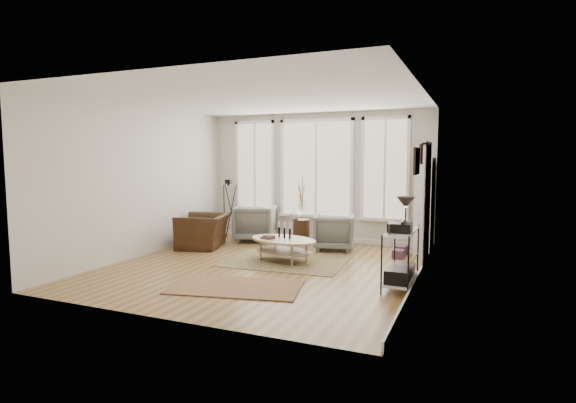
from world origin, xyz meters
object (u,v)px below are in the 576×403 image
at_px(coffee_table, 283,244).
at_px(armchair_right, 334,232).
at_px(bookcase, 425,206).
at_px(accent_chair, 203,231).
at_px(low_shelf, 401,252).
at_px(armchair_left, 256,223).
at_px(side_table, 301,211).

distance_m(coffee_table, armchair_right, 1.51).
relative_size(bookcase, accent_chair, 1.91).
distance_m(low_shelf, armchair_right, 2.79).
bearing_deg(armchair_right, accent_chair, 5.41).
distance_m(coffee_table, accent_chair, 2.14).
height_order(bookcase, accent_chair, bookcase).
xyz_separation_m(bookcase, low_shelf, (-0.06, -2.52, -0.44)).
xyz_separation_m(armchair_left, armchair_right, (1.95, -0.25, -0.04)).
xyz_separation_m(coffee_table, armchair_left, (-1.40, 1.66, 0.08)).
bearing_deg(armchair_right, coffee_table, 55.60).
relative_size(bookcase, low_shelf, 1.58).
bearing_deg(bookcase, armchair_left, -179.11).
height_order(low_shelf, side_table, side_table).
height_order(low_shelf, armchair_right, low_shelf).
xyz_separation_m(bookcase, accent_chair, (-4.37, -1.19, -0.61)).
height_order(bookcase, low_shelf, bookcase).
relative_size(coffee_table, accent_chair, 1.41).
height_order(bookcase, side_table, bookcase).
xyz_separation_m(armchair_right, accent_chair, (-2.62, -0.88, -0.02)).
relative_size(armchair_right, side_table, 0.52).
height_order(armchair_right, side_table, side_table).
bearing_deg(low_shelf, accent_chair, 162.81).
xyz_separation_m(armchair_right, side_table, (-0.84, 0.28, 0.37)).
relative_size(bookcase, armchair_left, 2.29).
bearing_deg(coffee_table, armchair_right, 68.69).
xyz_separation_m(low_shelf, armchair_left, (-3.65, 2.46, -0.10)).
distance_m(armchair_right, accent_chair, 2.76).
bearing_deg(side_table, armchair_right, -18.62).
bearing_deg(side_table, armchair_left, -178.43).
height_order(armchair_right, accent_chair, armchair_right).
relative_size(bookcase, coffee_table, 1.36).
distance_m(armchair_right, side_table, 0.96).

